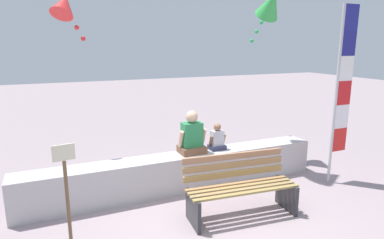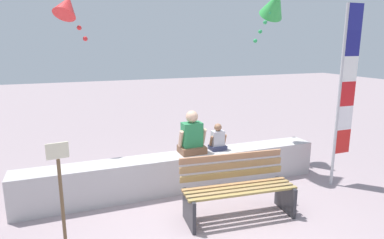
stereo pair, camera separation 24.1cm
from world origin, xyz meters
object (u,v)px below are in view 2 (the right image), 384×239
person_adult (192,137)px  kite_red (67,6)px  park_bench (237,189)px  person_child (218,140)px  sign_post (61,193)px  flag_banner (345,88)px  kite_green (275,4)px

person_adult → kite_red: bearing=150.0°
park_bench → person_adult: (-0.25, 1.20, 0.50)m
person_child → sign_post: 2.96m
person_adult → person_child: 0.50m
sign_post → flag_banner: bearing=7.1°
kite_red → person_adult: bearing=-30.0°
kite_green → person_adult: bearing=-160.2°
flag_banner → kite_green: 2.22m
flag_banner → kite_green: bearing=105.5°
kite_green → flag_banner: bearing=-74.5°
person_adult → flag_banner: bearing=-18.4°
person_child → park_bench: bearing=-101.7°
person_adult → kite_red: size_ratio=0.89×
person_adult → person_child: bearing=0.0°
person_adult → kite_green: 3.19m
park_bench → person_adult: bearing=101.6°
person_adult → flag_banner: flag_banner is taller
person_child → kite_red: bearing=155.6°
park_bench → person_adult: 1.32m
flag_banner → kite_green: kite_green is taller
park_bench → person_adult: person_adult is taller
park_bench → kite_green: 3.88m
person_child → kite_green: kite_green is taller
kite_red → person_child: bearing=-24.4°
person_adult → person_child: person_adult is taller
person_adult → sign_post: (-2.12, -1.40, -0.08)m
person_child → sign_post: (-2.61, -1.40, 0.02)m
flag_banner → kite_green: (-0.43, 1.56, 1.51)m
person_child → kite_red: size_ratio=0.57×
flag_banner → kite_red: bearing=156.5°
kite_green → sign_post: 5.27m
person_child → sign_post: sign_post is taller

